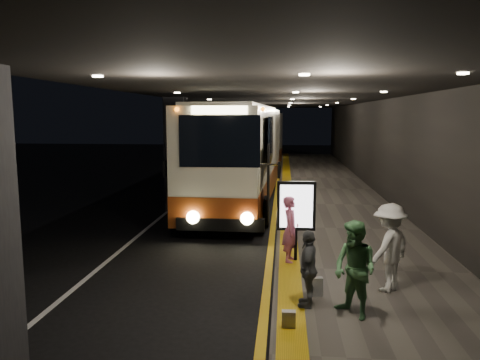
{
  "coord_description": "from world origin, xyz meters",
  "views": [
    {
      "loc": [
        2.69,
        -13.88,
        3.72
      ],
      "look_at": [
        1.32,
        0.6,
        1.7
      ],
      "focal_mm": 35.0,
      "sensor_mm": 36.0,
      "label": 1
    }
  ],
  "objects_px": {
    "coach_second": "(255,146)",
    "passenger_waiting_green": "(355,269)",
    "coach_third": "(266,135)",
    "bag_polka": "(315,287)",
    "coach_main": "(240,159)",
    "info_sign": "(296,207)",
    "passenger_boarding": "(290,229)",
    "bag_plain": "(289,319)",
    "passenger_waiting_grey": "(308,268)",
    "stanchion_post": "(288,234)",
    "passenger_waiting_white": "(389,247)"
  },
  "relations": [
    {
      "from": "passenger_boarding",
      "to": "coach_third",
      "type": "bearing_deg",
      "value": 12.84
    },
    {
      "from": "passenger_waiting_white",
      "to": "bag_plain",
      "type": "xyz_separation_m",
      "value": [
        -2.04,
        -1.91,
        -0.76
      ]
    },
    {
      "from": "coach_third",
      "to": "passenger_waiting_grey",
      "type": "height_order",
      "value": "coach_third"
    },
    {
      "from": "coach_second",
      "to": "passenger_waiting_green",
      "type": "distance_m",
      "value": 21.13
    },
    {
      "from": "bag_plain",
      "to": "stanchion_post",
      "type": "height_order",
      "value": "stanchion_post"
    },
    {
      "from": "passenger_boarding",
      "to": "passenger_waiting_green",
      "type": "xyz_separation_m",
      "value": [
        1.09,
        -3.09,
        0.06
      ]
    },
    {
      "from": "coach_main",
      "to": "info_sign",
      "type": "bearing_deg",
      "value": -73.18
    },
    {
      "from": "info_sign",
      "to": "bag_plain",
      "type": "bearing_deg",
      "value": -95.44
    },
    {
      "from": "coach_second",
      "to": "info_sign",
      "type": "xyz_separation_m",
      "value": [
        2.11,
        -17.72,
        -0.36
      ]
    },
    {
      "from": "passenger_waiting_grey",
      "to": "bag_polka",
      "type": "xyz_separation_m",
      "value": [
        0.17,
        0.52,
        -0.55
      ]
    },
    {
      "from": "coach_third",
      "to": "passenger_waiting_white",
      "type": "bearing_deg",
      "value": -85.99
    },
    {
      "from": "coach_second",
      "to": "passenger_boarding",
      "type": "bearing_deg",
      "value": -80.03
    },
    {
      "from": "coach_second",
      "to": "passenger_boarding",
      "type": "relative_size",
      "value": 7.62
    },
    {
      "from": "coach_main",
      "to": "passenger_waiting_green",
      "type": "height_order",
      "value": "coach_main"
    },
    {
      "from": "passenger_waiting_grey",
      "to": "passenger_waiting_green",
      "type": "bearing_deg",
      "value": 70.28
    },
    {
      "from": "coach_main",
      "to": "bag_polka",
      "type": "height_order",
      "value": "coach_main"
    },
    {
      "from": "coach_main",
      "to": "passenger_boarding",
      "type": "distance_m",
      "value": 8.49
    },
    {
      "from": "coach_third",
      "to": "info_sign",
      "type": "xyz_separation_m",
      "value": [
        2.11,
        -35.34,
        -0.3
      ]
    },
    {
      "from": "passenger_boarding",
      "to": "info_sign",
      "type": "distance_m",
      "value": 0.55
    },
    {
      "from": "bag_plain",
      "to": "coach_third",
      "type": "bearing_deg",
      "value": 92.79
    },
    {
      "from": "coach_main",
      "to": "passenger_waiting_green",
      "type": "xyz_separation_m",
      "value": [
        3.09,
        -11.28,
        -0.9
      ]
    },
    {
      "from": "passenger_waiting_grey",
      "to": "passenger_boarding",
      "type": "bearing_deg",
      "value": -166.94
    },
    {
      "from": "coach_third",
      "to": "bag_polka",
      "type": "bearing_deg",
      "value": -88.35
    },
    {
      "from": "info_sign",
      "to": "passenger_waiting_white",
      "type": "bearing_deg",
      "value": -46.86
    },
    {
      "from": "passenger_boarding",
      "to": "coach_second",
      "type": "bearing_deg",
      "value": 16.0
    },
    {
      "from": "passenger_boarding",
      "to": "bag_polka",
      "type": "xyz_separation_m",
      "value": [
        0.46,
        -2.17,
        -0.63
      ]
    },
    {
      "from": "passenger_waiting_green",
      "to": "coach_second",
      "type": "bearing_deg",
      "value": 148.99
    },
    {
      "from": "coach_main",
      "to": "bag_plain",
      "type": "distance_m",
      "value": 12.1
    },
    {
      "from": "passenger_boarding",
      "to": "bag_plain",
      "type": "height_order",
      "value": "passenger_boarding"
    },
    {
      "from": "bag_plain",
      "to": "stanchion_post",
      "type": "relative_size",
      "value": 0.28
    },
    {
      "from": "bag_polka",
      "to": "bag_plain",
      "type": "xyz_separation_m",
      "value": [
        -0.53,
        -1.47,
        -0.04
      ]
    },
    {
      "from": "coach_second",
      "to": "bag_plain",
      "type": "xyz_separation_m",
      "value": [
        1.91,
        -21.44,
        -1.55
      ]
    },
    {
      "from": "passenger_waiting_green",
      "to": "bag_polka",
      "type": "relative_size",
      "value": 4.66
    },
    {
      "from": "coach_third",
      "to": "info_sign",
      "type": "distance_m",
      "value": 35.41
    },
    {
      "from": "bag_polka",
      "to": "coach_second",
      "type": "bearing_deg",
      "value": 96.98
    },
    {
      "from": "coach_third",
      "to": "bag_polka",
      "type": "height_order",
      "value": "coach_third"
    },
    {
      "from": "bag_plain",
      "to": "stanchion_post",
      "type": "bearing_deg",
      "value": 89.69
    },
    {
      "from": "info_sign",
      "to": "coach_main",
      "type": "bearing_deg",
      "value": 102.37
    },
    {
      "from": "coach_main",
      "to": "passenger_waiting_white",
      "type": "bearing_deg",
      "value": -66.08
    },
    {
      "from": "passenger_boarding",
      "to": "stanchion_post",
      "type": "xyz_separation_m",
      "value": [
        -0.04,
        0.66,
        -0.29
      ]
    },
    {
      "from": "passenger_boarding",
      "to": "info_sign",
      "type": "relative_size",
      "value": 0.82
    },
    {
      "from": "coach_third",
      "to": "passenger_boarding",
      "type": "distance_m",
      "value": 35.49
    },
    {
      "from": "coach_second",
      "to": "passenger_waiting_green",
      "type": "height_order",
      "value": "coach_second"
    },
    {
      "from": "coach_main",
      "to": "bag_plain",
      "type": "relative_size",
      "value": 44.3
    },
    {
      "from": "coach_second",
      "to": "info_sign",
      "type": "bearing_deg",
      "value": -79.57
    },
    {
      "from": "coach_third",
      "to": "bag_polka",
      "type": "relative_size",
      "value": 32.07
    },
    {
      "from": "coach_main",
      "to": "passenger_boarding",
      "type": "height_order",
      "value": "coach_main"
    },
    {
      "from": "coach_second",
      "to": "passenger_waiting_grey",
      "type": "distance_m",
      "value": 20.64
    },
    {
      "from": "passenger_waiting_green",
      "to": "passenger_waiting_white",
      "type": "height_order",
      "value": "passenger_waiting_white"
    },
    {
      "from": "coach_third",
      "to": "stanchion_post",
      "type": "bearing_deg",
      "value": -88.88
    }
  ]
}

